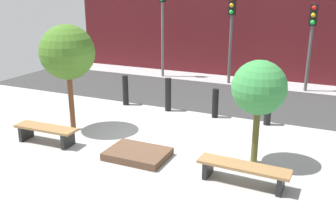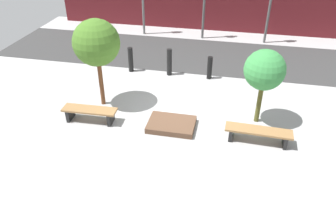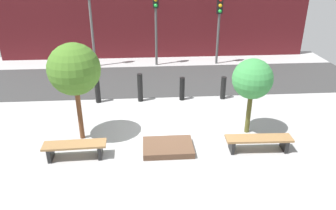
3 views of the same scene
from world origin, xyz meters
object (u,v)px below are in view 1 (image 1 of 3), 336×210
bollard_center (215,103)px  tree_behind_right_bench (259,88)px  bench_right (243,170)px  planter_bed (138,154)px  bench_left (46,131)px  bollard_far_left (125,90)px  traffic_light_west (162,14)px  traffic_light_mid_west (231,23)px  tree_behind_left_bench (67,53)px  bollard_right (268,110)px  bollard_left (168,95)px  traffic_light_mid_east (312,32)px

bollard_center → tree_behind_right_bench: bearing=-56.3°
bench_right → bollard_center: (-1.77, 3.73, 0.14)m
planter_bed → bench_left: bearing=-175.5°
bollard_far_left → traffic_light_west: size_ratio=0.25×
tree_behind_right_bench → bollard_center: size_ratio=2.64×
planter_bed → traffic_light_mid_west: bearing=90.0°
bench_left → tree_behind_left_bench: bearing=88.1°
planter_bed → bollard_far_left: (-2.39, 3.53, 0.42)m
bollard_right → bollard_center: bearing=180.0°
bench_left → tree_behind_right_bench: bearing=10.0°
bollard_left → traffic_light_mid_east: (3.87, 4.44, 1.74)m
bench_right → bollard_right: (-0.17, 3.73, 0.13)m
traffic_light_mid_east → bollard_left: bearing=-131.1°
bollard_far_left → bollard_right: bearing=0.0°
traffic_light_west → traffic_light_mid_east: 6.16m
bench_left → tree_behind_left_bench: 2.16m
tree_behind_left_bench → traffic_light_mid_east: 9.05m
bench_left → tree_behind_right_bench: size_ratio=0.72×
tree_behind_right_bench → bollard_left: (-3.36, 2.64, -1.22)m
tree_behind_left_bench → bench_right: bearing=-11.9°
planter_bed → bollard_right: (2.39, 3.53, 0.35)m
bollard_center → traffic_light_mid_west: size_ratio=0.25×
bench_right → traffic_light_mid_east: bearing=88.4°
bench_right → bollard_left: size_ratio=1.74×
traffic_light_west → traffic_light_mid_west: size_ratio=1.13×
bench_left → planter_bed: bearing=2.5°
bollard_far_left → bollard_left: (1.59, 0.00, 0.04)m
traffic_light_west → traffic_light_mid_west: traffic_light_west is taller
bollard_right → traffic_light_mid_east: 4.86m
bench_left → bollard_left: bearing=62.7°
bollard_far_left → traffic_light_mid_east: bearing=39.1°
bollard_center → traffic_light_mid_east: traffic_light_mid_east is taller
bench_right → traffic_light_mid_west: (-2.56, 8.17, 2.17)m
tree_behind_right_bench → bollard_center: tree_behind_right_bench is taller
tree_behind_left_bench → traffic_light_mid_east: (5.63, 7.09, 0.09)m
bench_left → bench_right: size_ratio=0.91×
planter_bed → bollard_center: bollard_center is taller
bollard_right → traffic_light_mid_west: bearing=118.3°
bollard_left → bollard_right: (3.19, 0.00, -0.10)m
tree_behind_left_bench → traffic_light_mid_west: 7.54m
bench_left → traffic_light_mid_west: bearing=70.7°
bench_left → tree_behind_right_bench: 5.43m
bollard_left → traffic_light_mid_west: (0.80, 4.44, 1.93)m
bench_left → bollard_left: bollard_left is taller
tree_behind_right_bench → bollard_far_left: 5.75m
bench_left → bollard_center: 5.02m
bollard_far_left → bollard_left: 1.59m
bollard_left → traffic_light_mid_east: bearing=48.9°
bench_right → bench_left: bearing=-178.1°
planter_bed → tree_behind_left_bench: size_ratio=0.48×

